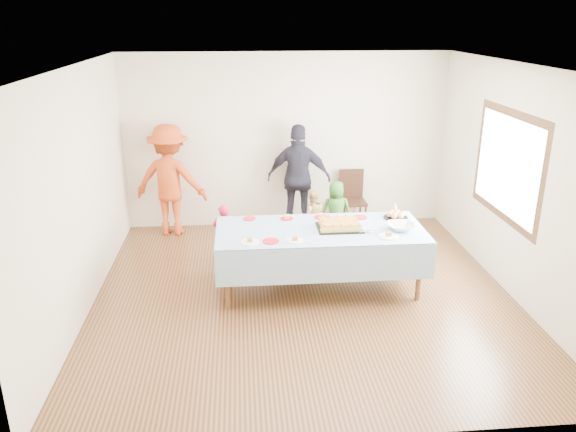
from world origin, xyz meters
name	(u,v)px	position (x,y,z in m)	size (l,w,h in m)	color
ground	(303,293)	(0.00, 0.00, 0.00)	(5.00, 5.00, 0.00)	#442813
room_walls	(310,151)	(0.05, 0.00, 1.77)	(5.04, 5.04, 2.72)	beige
party_table	(320,233)	(0.22, 0.15, 0.72)	(2.50, 1.10, 0.78)	brown
birthday_cake	(339,225)	(0.45, 0.15, 0.82)	(0.54, 0.41, 0.10)	black
rolls_tray	(396,215)	(1.22, 0.44, 0.82)	(0.31, 0.31, 0.09)	black
punch_bowl	(401,227)	(1.18, 0.05, 0.82)	(0.32, 0.32, 0.08)	silver
party_hat	(395,208)	(1.24, 0.59, 0.87)	(0.10, 0.10, 0.18)	white
fork_pile	(369,230)	(0.77, -0.03, 0.81)	(0.24, 0.18, 0.07)	white
plate_red_far_a	(249,219)	(-0.63, 0.58, 0.79)	(0.16, 0.16, 0.01)	red
plate_red_far_b	(287,219)	(-0.16, 0.54, 0.79)	(0.16, 0.16, 0.01)	red
plate_red_far_c	(321,217)	(0.29, 0.55, 0.79)	(0.18, 0.18, 0.01)	red
plate_red_far_d	(360,217)	(0.78, 0.50, 0.79)	(0.18, 0.18, 0.01)	red
plate_red_near	(271,241)	(-0.40, -0.19, 0.79)	(0.19, 0.19, 0.01)	red
plate_white_left	(250,242)	(-0.64, -0.20, 0.79)	(0.22, 0.22, 0.01)	white
plate_white_mid	(295,241)	(-0.13, -0.20, 0.79)	(0.20, 0.20, 0.01)	white
plate_white_right	(389,236)	(0.97, -0.17, 0.79)	(0.23, 0.23, 0.01)	white
dining_chair	(352,195)	(1.03, 2.28, 0.51)	(0.40, 0.40, 0.91)	black
toddler_left	(224,233)	(-0.97, 1.06, 0.41)	(0.30, 0.20, 0.82)	#DA1B47
toddler_mid	(336,211)	(0.67, 1.67, 0.46)	(0.45, 0.29, 0.92)	#2E6E24
toddler_right	(312,216)	(0.31, 1.64, 0.40)	(0.39, 0.31, 0.81)	tan
adult_left	(170,180)	(-1.79, 2.20, 0.85)	(1.10, 0.63, 1.70)	#C14218
adult_right	(299,178)	(0.17, 2.20, 0.83)	(0.98, 0.41, 1.67)	#262533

